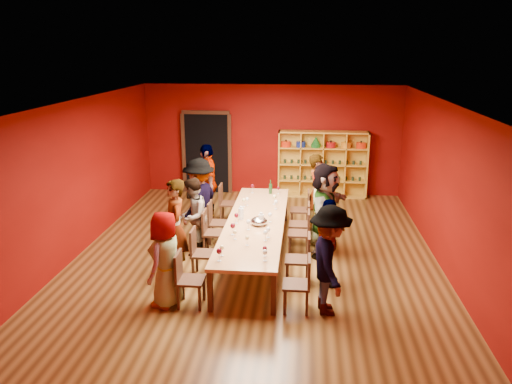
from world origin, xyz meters
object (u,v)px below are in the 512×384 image
chair_person_right_1 (302,256)px  chair_person_right_2 (303,231)px  chair_person_left_4 (225,201)px  person_right_1 (327,243)px  person_right_4 (317,192)px  chair_person_left_0 (186,276)px  person_left_2 (193,216)px  person_left_4 (207,183)px  person_right_0 (330,260)px  person_left_0 (166,259)px  chair_person_right_0 (302,281)px  chair_person_right_3 (303,222)px  chair_person_right_4 (303,208)px  person_left_1 (175,229)px  person_right_3 (323,207)px  wine_bottle (271,188)px  person_left_3 (199,201)px  chair_person_left_1 (199,250)px  shelving_unit (322,161)px  chair_person_left_2 (210,230)px  chair_person_left_3 (215,220)px  tasting_table (256,223)px  spittoon_bowl (259,221)px  person_right_2 (325,210)px

chair_person_right_1 → chair_person_right_2: size_ratio=1.00×
chair_person_left_4 → person_right_1: size_ratio=0.58×
person_right_4 → chair_person_right_2: bearing=-173.2°
chair_person_left_0 → person_left_2: (-0.34, 2.07, 0.27)m
chair_person_left_4 → person_left_4: size_ratio=0.48×
chair_person_left_0 → person_right_0: bearing=0.2°
chair_person_left_0 → chair_person_right_2: 2.87m
person_left_0 → chair_person_right_0: size_ratio=1.74×
chair_person_right_3 → chair_person_right_4: bearing=90.0°
person_left_1 → person_right_3: 3.13m
person_right_0 → chair_person_right_3: 2.79m
wine_bottle → person_left_3: bearing=-139.1°
chair_person_right_1 → person_left_0: bearing=-155.8°
person_left_1 → person_left_2: 1.04m
chair_person_right_4 → chair_person_left_0: bearing=-116.3°
person_left_1 → person_right_1: person_left_1 is taller
chair_person_left_1 → shelving_unit: bearing=66.4°
chair_person_right_3 → person_right_1: bearing=-76.8°
person_left_3 → chair_person_right_3: bearing=107.7°
person_left_3 → chair_person_right_0: size_ratio=2.02×
chair_person_left_2 → chair_person_left_3: 0.58m
person_left_0 → chair_person_right_4: size_ratio=1.74×
person_left_0 → wine_bottle: bearing=174.3°
chair_person_right_0 → tasting_table: bearing=114.6°
person_left_3 → wine_bottle: bearing=146.1°
person_left_4 → chair_person_right_3: size_ratio=2.06×
person_left_4 → spittoon_bowl: (1.41, -2.24, -0.09)m
person_right_2 → person_left_3: bearing=95.1°
tasting_table → chair_person_left_0: bearing=-114.5°
person_right_3 → person_right_1: bearing=171.0°
chair_person_left_3 → person_right_3: size_ratio=0.54×
person_left_4 → chair_person_right_1: size_ratio=2.06×
chair_person_right_4 → wine_bottle: (-0.75, 0.17, 0.38)m
shelving_unit → person_left_2: shelving_unit is taller
person_left_0 → person_left_3: person_left_3 is taller
person_right_0 → person_left_4: bearing=26.1°
person_left_3 → chair_person_right_0: (2.14, -2.64, -0.40)m
person_left_3 → person_right_4: person_left_3 is taller
person_left_4 → chair_person_right_3: person_left_4 is taller
chair_person_right_4 → person_left_0: bearing=-120.1°
chair_person_right_2 → wine_bottle: 1.84m
chair_person_right_3 → spittoon_bowl: spittoon_bowl is taller
chair_person_left_3 → chair_person_right_0: size_ratio=1.00×
chair_person_left_2 → person_right_1: (2.24, -1.12, 0.27)m
person_right_3 → tasting_table: bearing=109.9°
chair_person_right_0 → person_left_3: bearing=129.1°
chair_person_right_0 → wine_bottle: bearing=101.1°
chair_person_left_0 → chair_person_right_3: size_ratio=1.00×
chair_person_left_3 → tasting_table: bearing=-35.6°
chair_person_left_1 → chair_person_right_0: (1.82, -1.04, 0.00)m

